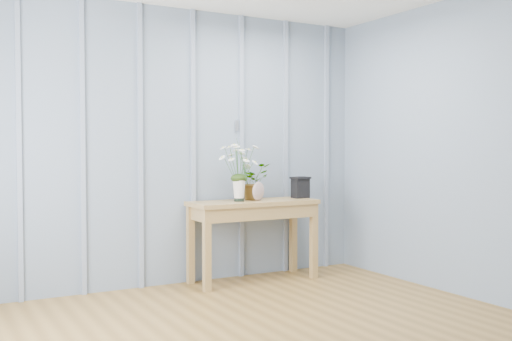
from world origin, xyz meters
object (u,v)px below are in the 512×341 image
sideboard (253,213)px  felt_disc_vessel (258,191)px  daisy_vase (239,164)px  carved_box (300,187)px

sideboard → felt_disc_vessel: felt_disc_vessel is taller
sideboard → felt_disc_vessel: (0.03, -0.04, 0.20)m
daisy_vase → felt_disc_vessel: size_ratio=3.14×
sideboard → carved_box: 0.57m
daisy_vase → carved_box: size_ratio=2.66×
carved_box → daisy_vase: bearing=-176.8°
daisy_vase → felt_disc_vessel: (0.19, -0.01, -0.26)m
sideboard → felt_disc_vessel: 0.21m
sideboard → carved_box: carved_box is taller
felt_disc_vessel → sideboard: bearing=105.5°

